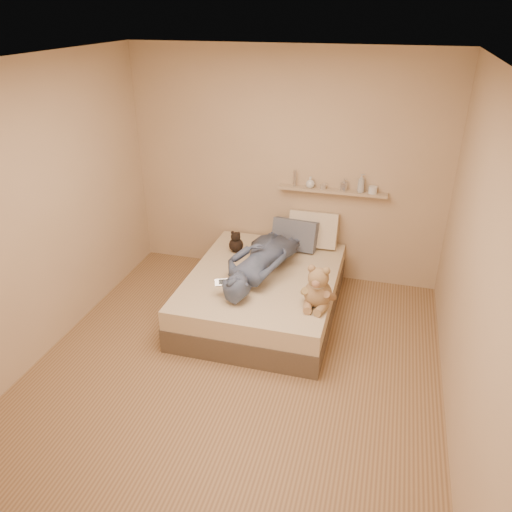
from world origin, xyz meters
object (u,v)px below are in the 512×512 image
(teddy_bear, at_px, (318,290))
(dark_plush, at_px, (236,243))
(game_console, at_px, (223,282))
(wall_shelf, at_px, (332,191))
(person, at_px, (263,257))
(bed, at_px, (263,293))
(pillow_cream, at_px, (313,229))
(pillow_grey, at_px, (295,235))

(teddy_bear, bearing_deg, dark_plush, 140.13)
(game_console, xyz_separation_m, wall_shelf, (0.81, 1.42, 0.50))
(teddy_bear, xyz_separation_m, person, (-0.65, 0.50, 0.00))
(game_console, bearing_deg, person, 66.63)
(bed, distance_m, dark_plush, 0.70)
(pillow_cream, distance_m, person, 0.87)
(game_console, distance_m, teddy_bear, 0.89)
(teddy_bear, xyz_separation_m, dark_plush, (-1.06, 0.89, -0.07))
(teddy_bear, bearing_deg, bed, 144.23)
(teddy_bear, relative_size, pillow_grey, 0.85)
(bed, height_order, pillow_cream, pillow_cream)
(bed, xyz_separation_m, pillow_grey, (0.19, 0.69, 0.40))
(bed, distance_m, person, 0.41)
(game_console, xyz_separation_m, teddy_bear, (0.89, 0.05, 0.03))
(pillow_grey, distance_m, wall_shelf, 0.64)
(teddy_bear, height_order, dark_plush, teddy_bear)
(bed, distance_m, pillow_grey, 0.82)
(pillow_cream, bearing_deg, person, -116.44)
(bed, xyz_separation_m, pillow_cream, (0.37, 0.83, 0.43))
(game_console, bearing_deg, dark_plush, 100.45)
(pillow_cream, distance_m, wall_shelf, 0.49)
(person, bearing_deg, teddy_bear, 152.26)
(person, xyz_separation_m, wall_shelf, (0.57, 0.86, 0.47))
(bed, distance_m, game_console, 0.68)
(game_console, relative_size, wall_shelf, 0.15)
(pillow_cream, bearing_deg, pillow_grey, -143.18)
(bed, relative_size, dark_plush, 7.61)
(teddy_bear, bearing_deg, pillow_cream, 101.43)
(person, bearing_deg, pillow_cream, -106.37)
(pillow_grey, bearing_deg, person, -107.46)
(wall_shelf, bearing_deg, pillow_grey, -148.99)
(bed, bearing_deg, person, 108.78)
(dark_plush, height_order, person, person)
(pillow_grey, bearing_deg, pillow_cream, 36.82)
(teddy_bear, distance_m, pillow_cream, 1.31)
(teddy_bear, bearing_deg, pillow_grey, 111.31)
(bed, relative_size, pillow_grey, 3.80)
(game_console, bearing_deg, pillow_grey, 69.74)
(dark_plush, distance_m, pillow_cream, 0.90)
(dark_plush, xyz_separation_m, pillow_cream, (0.80, 0.40, 0.09))
(bed, relative_size, teddy_bear, 4.45)
(game_console, relative_size, dark_plush, 0.72)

